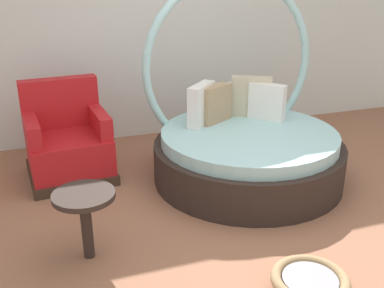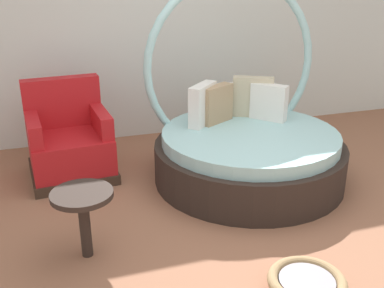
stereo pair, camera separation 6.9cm
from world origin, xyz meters
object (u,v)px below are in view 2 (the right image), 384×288
Objects in this scene: round_daybed at (246,141)px; pet_basket at (307,285)px; side_table at (83,204)px; red_armchair at (69,143)px.

round_daybed reaches higher than pet_basket.
pet_basket is at bearing -33.39° from side_table.
round_daybed is 1.81m from pet_basket.
pet_basket is (1.32, -2.34, -0.26)m from red_armchair.
pet_basket is at bearing -60.53° from red_armchair.
round_daybed is at bearing -19.28° from red_armchair.
red_armchair is at bearing 90.47° from side_table.
round_daybed is at bearing 78.97° from pet_basket.
side_table is (-1.31, 0.86, 0.35)m from pet_basket.
side_table is (-1.65, -0.89, 0.06)m from round_daybed.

